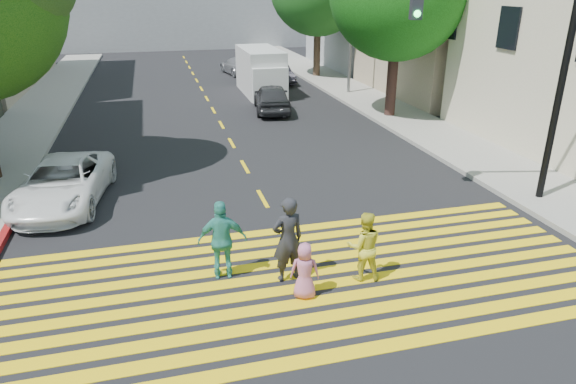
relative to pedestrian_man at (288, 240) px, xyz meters
name	(u,v)px	position (x,y,z in m)	size (l,w,h in m)	color
ground	(327,314)	(0.41, -1.44, -0.97)	(120.00, 120.00, 0.00)	black
sidewalk_left	(47,102)	(-8.09, 20.56, -0.89)	(3.00, 40.00, 0.15)	gray
sidewalk_right	(392,112)	(8.91, 13.56, -0.89)	(3.00, 60.00, 0.15)	gray
curb_red	(12,221)	(-6.49, 4.56, -0.89)	(0.20, 8.00, 0.16)	maroon
crosswalk	(308,280)	(0.41, -0.17, -0.96)	(13.40, 5.30, 0.01)	yellow
lane_line	(204,93)	(0.41, 21.06, -0.96)	(0.12, 34.40, 0.01)	yellow
building_right_tan	(474,3)	(15.41, 17.56, 4.03)	(10.00, 10.00, 10.00)	tan
pedestrian_man	(288,240)	(0.00, 0.00, 0.00)	(0.70, 0.46, 1.93)	#232429
pedestrian_woman	(364,246)	(1.59, -0.39, -0.18)	(0.76, 0.60, 1.57)	gold
pedestrian_child	(305,271)	(0.16, -0.76, -0.35)	(0.60, 0.39, 1.22)	#BA648A
pedestrian_extra	(222,240)	(-1.33, 0.46, -0.07)	(1.05, 0.44, 1.80)	teal
white_sedan	(63,183)	(-5.25, 5.67, -0.31)	(2.18, 4.72, 1.31)	white
dark_car_near	(272,98)	(3.25, 15.51, -0.26)	(1.67, 4.16, 1.42)	#27272A
silver_car	(238,66)	(3.54, 27.31, -0.36)	(1.71, 4.20, 1.22)	#9D9FA5
dark_car_parked	(279,74)	(5.47, 23.18, -0.36)	(1.28, 3.67, 1.21)	black
white_van	(261,73)	(3.68, 20.03, 0.25)	(2.07, 5.43, 2.56)	silver
traffic_signal	(522,54)	(7.14, 2.57, 3.30)	(4.42, 1.24, 6.59)	black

